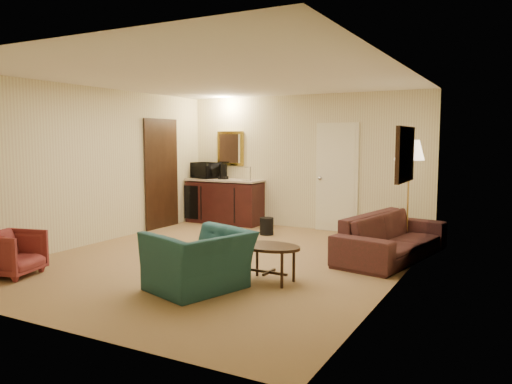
% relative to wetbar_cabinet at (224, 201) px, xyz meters
% --- Properties ---
extents(ground, '(6.00, 6.00, 0.00)m').
position_rel_wetbar_cabinet_xyz_m(ground, '(1.65, -2.72, -0.46)').
color(ground, '#987D4D').
rests_on(ground, ground).
extents(room_walls, '(5.02, 6.01, 2.61)m').
position_rel_wetbar_cabinet_xyz_m(room_walls, '(1.55, -1.95, 1.26)').
color(room_walls, beige).
rests_on(room_walls, ground).
extents(wetbar_cabinet, '(1.64, 0.58, 0.92)m').
position_rel_wetbar_cabinet_xyz_m(wetbar_cabinet, '(0.00, 0.00, 0.00)').
color(wetbar_cabinet, black).
rests_on(wetbar_cabinet, ground).
extents(sofa, '(1.05, 2.30, 0.87)m').
position_rel_wetbar_cabinet_xyz_m(sofa, '(3.80, -1.48, -0.03)').
color(sofa, black).
rests_on(sofa, ground).
extents(teal_armchair, '(0.98, 1.22, 0.93)m').
position_rel_wetbar_cabinet_xyz_m(teal_armchair, '(2.20, -4.10, 0.00)').
color(teal_armchair, '#1D474A').
rests_on(teal_armchair, ground).
extents(rose_chair_near, '(0.71, 0.74, 0.64)m').
position_rel_wetbar_cabinet_xyz_m(rose_chair_near, '(-0.25, -4.72, -0.14)').
color(rose_chair_near, brown).
rests_on(rose_chair_near, ground).
extents(coffee_table, '(0.81, 0.56, 0.46)m').
position_rel_wetbar_cabinet_xyz_m(coffee_table, '(2.76, -3.42, -0.23)').
color(coffee_table, black).
rests_on(coffee_table, ground).
extents(floor_lamp, '(0.57, 0.57, 1.74)m').
position_rel_wetbar_cabinet_xyz_m(floor_lamp, '(3.85, -0.68, 0.41)').
color(floor_lamp, '#B68E3C').
rests_on(floor_lamp, ground).
extents(waste_bin, '(0.31, 0.31, 0.32)m').
position_rel_wetbar_cabinet_xyz_m(waste_bin, '(1.35, -0.72, -0.30)').
color(waste_bin, black).
rests_on(waste_bin, ground).
extents(microwave, '(0.68, 0.52, 0.41)m').
position_rel_wetbar_cabinet_xyz_m(microwave, '(-0.50, 0.05, 0.66)').
color(microwave, black).
rests_on(microwave, wetbar_cabinet).
extents(coffee_maker, '(0.21, 0.21, 0.32)m').
position_rel_wetbar_cabinet_xyz_m(coffee_maker, '(-0.03, 0.01, 0.62)').
color(coffee_maker, black).
rests_on(coffee_maker, wetbar_cabinet).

